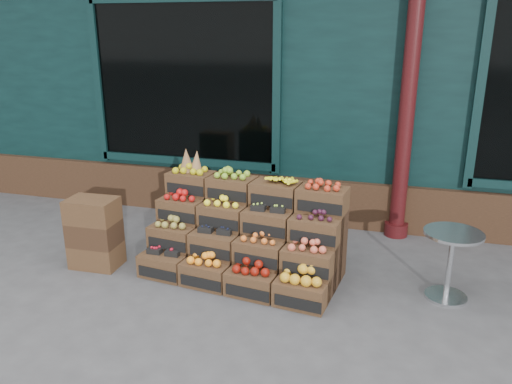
# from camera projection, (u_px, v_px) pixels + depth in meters

# --- Properties ---
(ground) EXTENTS (60.00, 60.00, 0.00)m
(ground) POSITION_uv_depth(u_px,v_px,m) (256.00, 304.00, 4.59)
(ground) COLOR #424245
(ground) RESTS_ON ground
(shop_facade) EXTENTS (12.00, 6.24, 4.80)m
(shop_facade) POSITION_uv_depth(u_px,v_px,m) (339.00, 31.00, 8.52)
(shop_facade) COLOR black
(shop_facade) RESTS_ON ground
(crate_display) EXTENTS (2.03, 1.16, 1.21)m
(crate_display) POSITION_uv_depth(u_px,v_px,m) (245.00, 238.00, 5.10)
(crate_display) COLOR #452D1B
(crate_display) RESTS_ON ground
(spare_crates) EXTENTS (0.51, 0.36, 0.75)m
(spare_crates) POSITION_uv_depth(u_px,v_px,m) (95.00, 233.00, 5.23)
(spare_crates) COLOR #452D1B
(spare_crates) RESTS_ON ground
(bistro_table) EXTENTS (0.53, 0.53, 0.67)m
(bistro_table) POSITION_uv_depth(u_px,v_px,m) (451.00, 257.00, 4.57)
(bistro_table) COLOR #B5B7BC
(bistro_table) RESTS_ON ground
(shopkeeper) EXTENTS (0.83, 0.63, 2.03)m
(shopkeeper) POSITION_uv_depth(u_px,v_px,m) (174.00, 128.00, 7.41)
(shopkeeper) COLOR #134515
(shopkeeper) RESTS_ON ground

